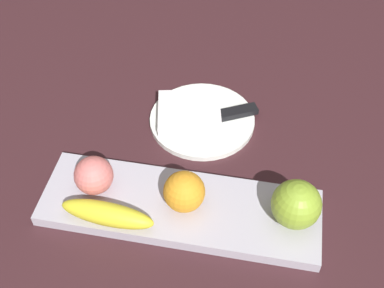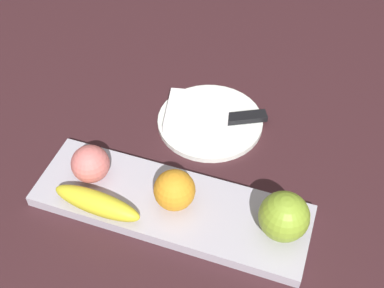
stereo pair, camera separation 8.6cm
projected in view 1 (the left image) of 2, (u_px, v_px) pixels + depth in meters
ground_plane at (172, 215)px, 0.82m from camera, size 2.40×2.40×0.00m
fruit_tray at (180, 208)px, 0.82m from camera, size 0.46×0.14×0.02m
apple at (296, 204)px, 0.77m from camera, size 0.08×0.08×0.08m
banana at (107, 214)px, 0.78m from camera, size 0.15×0.05×0.04m
orange_near_apple at (184, 192)px, 0.79m from camera, size 0.07×0.07×0.07m
peach at (94, 175)px, 0.81m from camera, size 0.06×0.06×0.06m
dinner_plate at (202, 120)px, 0.97m from camera, size 0.20×0.20×0.01m
folded_napkin at (189, 112)px, 0.96m from camera, size 0.14×0.13×0.02m
knife at (227, 115)px, 0.96m from camera, size 0.17×0.10×0.01m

